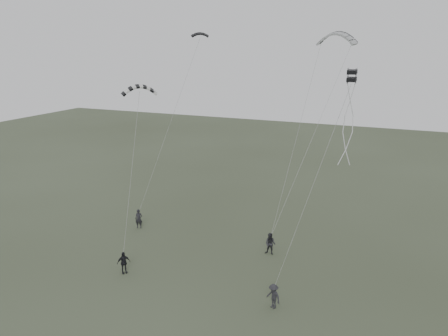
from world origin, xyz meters
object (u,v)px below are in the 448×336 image
at_px(flyer_far, 273,296).
at_px(kite_pale_large, 337,34).
at_px(kite_striped, 139,86).
at_px(flyer_center, 124,263).
at_px(flyer_right, 270,244).
at_px(kite_dark_small, 200,34).
at_px(kite_box, 352,76).
at_px(flyer_left, 139,219).

xyz_separation_m(flyer_far, kite_pale_large, (0.51, 14.88, 16.50)).
height_order(kite_pale_large, kite_striped, kite_pale_large).
bearing_deg(kite_striped, flyer_center, -120.67).
distance_m(flyer_right, kite_striped, 16.16).
bearing_deg(kite_striped, kite_dark_small, 46.79).
distance_m(flyer_center, kite_dark_small, 21.77).
xyz_separation_m(flyer_far, kite_box, (3.41, 3.44, 13.78)).
bearing_deg(kite_box, kite_pale_large, 104.79).
bearing_deg(kite_striped, kite_box, -43.90).
height_order(flyer_center, kite_dark_small, kite_dark_small).
bearing_deg(kite_pale_large, flyer_right, -97.06).
height_order(flyer_center, kite_striped, kite_striped).
height_order(flyer_left, flyer_right, flyer_right).
distance_m(flyer_left, kite_box, 23.48).
relative_size(flyer_left, kite_pale_large, 0.53).
distance_m(kite_pale_large, kite_striped, 17.04).
bearing_deg(flyer_right, kite_dark_small, 144.00).
bearing_deg(kite_striped, kite_pale_large, -1.13).
xyz_separation_m(flyer_left, flyer_right, (12.80, -0.35, 0.00)).
height_order(flyer_left, kite_striped, kite_striped).
bearing_deg(kite_box, kite_dark_small, 145.67).
xyz_separation_m(flyer_far, kite_striped, (-12.30, 4.37, 12.54)).
height_order(flyer_left, kite_dark_small, kite_dark_small).
bearing_deg(kite_pale_large, flyer_center, -115.23).
bearing_deg(flyer_left, kite_box, -35.34).
distance_m(flyer_far, kite_striped, 18.10).
distance_m(flyer_left, flyer_right, 12.80).
bearing_deg(kite_striped, flyer_right, -24.64).
bearing_deg(kite_dark_small, flyer_left, -149.07).
bearing_deg(flyer_far, flyer_left, -178.89).
bearing_deg(kite_dark_small, flyer_center, -120.61).
height_order(flyer_right, flyer_center, flyer_right).
distance_m(kite_striped, kite_box, 15.78).
bearing_deg(kite_pale_large, flyer_left, -141.20).
xyz_separation_m(flyer_right, kite_dark_small, (-9.43, 6.90, 16.53)).
height_order(flyer_left, kite_pale_large, kite_pale_large).
bearing_deg(kite_box, flyer_center, -166.41).
distance_m(flyer_left, kite_striped, 13.19).
xyz_separation_m(flyer_left, kite_dark_small, (3.37, 6.55, 16.54)).
bearing_deg(flyer_far, kite_dark_small, 157.50).
relative_size(flyer_far, kite_box, 2.46).
distance_m(flyer_center, kite_striped, 13.30).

